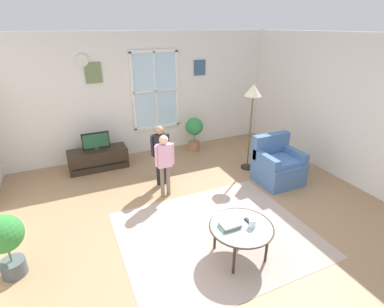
% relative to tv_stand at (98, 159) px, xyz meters
% --- Properties ---
extents(ground_plane, '(6.59, 6.84, 0.02)m').
position_rel_tv_stand_xyz_m(ground_plane, '(1.21, -2.64, -0.22)').
color(ground_plane, '#9E7A56').
extents(back_wall, '(5.99, 0.17, 2.64)m').
position_rel_tv_stand_xyz_m(back_wall, '(1.21, 0.54, 1.11)').
color(back_wall, silver).
rests_on(back_wall, ground_plane).
extents(side_wall_right, '(0.12, 6.24, 2.64)m').
position_rel_tv_stand_xyz_m(side_wall_right, '(4.26, -2.64, 1.11)').
color(side_wall_right, silver).
rests_on(side_wall_right, ground_plane).
extents(area_rug, '(2.65, 2.24, 0.01)m').
position_rel_tv_stand_xyz_m(area_rug, '(1.21, -2.85, -0.21)').
color(area_rug, tan).
rests_on(area_rug, ground_plane).
extents(tv_stand, '(1.16, 0.45, 0.43)m').
position_rel_tv_stand_xyz_m(tv_stand, '(0.00, 0.00, 0.00)').
color(tv_stand, '#2D2319').
rests_on(tv_stand, ground_plane).
extents(television, '(0.53, 0.08, 0.36)m').
position_rel_tv_stand_xyz_m(television, '(0.00, -0.00, 0.40)').
color(television, '#4C4C4C').
rests_on(television, tv_stand).
extents(armchair, '(0.76, 0.74, 0.87)m').
position_rel_tv_stand_xyz_m(armchair, '(3.00, -1.95, 0.11)').
color(armchair, '#476B9E').
rests_on(armchair, ground_plane).
extents(coffee_table, '(0.81, 0.81, 0.46)m').
position_rel_tv_stand_xyz_m(coffee_table, '(1.28, -3.33, 0.21)').
color(coffee_table, '#99B2B7').
rests_on(coffee_table, ground_plane).
extents(book_stack, '(0.27, 0.18, 0.05)m').
position_rel_tv_stand_xyz_m(book_stack, '(1.15, -3.28, 0.27)').
color(book_stack, '#8BBA9E').
rests_on(book_stack, coffee_table).
extents(cup, '(0.08, 0.08, 0.10)m').
position_rel_tv_stand_xyz_m(cup, '(1.40, -3.39, 0.29)').
color(cup, white).
rests_on(cup, coffee_table).
extents(remote_near_books, '(0.05, 0.14, 0.02)m').
position_rel_tv_stand_xyz_m(remote_near_books, '(1.42, -3.30, 0.25)').
color(remote_near_books, black).
rests_on(remote_near_books, coffee_table).
extents(person_pink_shirt, '(0.34, 0.15, 1.12)m').
position_rel_tv_stand_xyz_m(person_pink_shirt, '(0.90, -1.58, 0.49)').
color(person_pink_shirt, '#726656').
rests_on(person_pink_shirt, ground_plane).
extents(person_black_shirt, '(0.35, 0.16, 1.15)m').
position_rel_tv_stand_xyz_m(person_black_shirt, '(0.97, -1.17, 0.51)').
color(person_black_shirt, black).
rests_on(person_black_shirt, ground_plane).
extents(potted_plant_by_window, '(0.41, 0.41, 0.80)m').
position_rel_tv_stand_xyz_m(potted_plant_by_window, '(2.20, 0.06, 0.29)').
color(potted_plant_by_window, '#9E6B4C').
rests_on(potted_plant_by_window, ground_plane).
extents(potted_plant_corner, '(0.44, 0.44, 0.81)m').
position_rel_tv_stand_xyz_m(potted_plant_corner, '(-1.34, -2.50, 0.30)').
color(potted_plant_corner, '#4C565B').
rests_on(potted_plant_corner, ground_plane).
extents(floor_lamp, '(0.32, 0.32, 1.73)m').
position_rel_tv_stand_xyz_m(floor_lamp, '(2.82, -1.25, 1.24)').
color(floor_lamp, black).
rests_on(floor_lamp, ground_plane).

